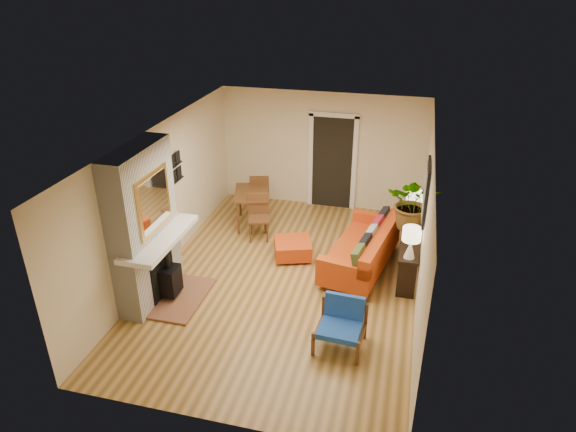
% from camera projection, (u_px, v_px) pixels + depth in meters
% --- Properties ---
extents(room_shell, '(6.50, 6.50, 6.50)m').
position_uv_depth(room_shell, '(345.00, 165.00, 10.68)').
color(room_shell, '#BB8B48').
rests_on(room_shell, ground).
extents(fireplace, '(1.09, 1.68, 2.60)m').
position_uv_depth(fireplace, '(147.00, 230.00, 8.09)').
color(fireplace, white).
rests_on(fireplace, ground).
extents(sofa, '(1.30, 2.29, 0.85)m').
position_uv_depth(sofa, '(365.00, 249.00, 9.27)').
color(sofa, silver).
rests_on(sofa, ground).
extents(ottoman, '(0.85, 0.85, 0.34)m').
position_uv_depth(ottoman, '(293.00, 248.00, 9.67)').
color(ottoman, silver).
rests_on(ottoman, ground).
extents(blue_chair, '(0.72, 0.71, 0.72)m').
position_uv_depth(blue_chair, '(342.00, 321.00, 7.39)').
color(blue_chair, brown).
rests_on(blue_chair, ground).
extents(dining_table, '(1.05, 1.75, 0.92)m').
position_uv_depth(dining_table, '(255.00, 198.00, 10.71)').
color(dining_table, brown).
rests_on(dining_table, ground).
extents(console_table, '(0.34, 1.85, 0.72)m').
position_uv_depth(console_table, '(410.00, 243.00, 9.06)').
color(console_table, black).
rests_on(console_table, ground).
extents(lamp_near, '(0.30, 0.30, 0.54)m').
position_uv_depth(lamp_near, '(411.00, 239.00, 8.18)').
color(lamp_near, white).
rests_on(lamp_near, console_table).
extents(lamp_far, '(0.30, 0.30, 0.54)m').
position_uv_depth(lamp_far, '(414.00, 201.00, 9.48)').
color(lamp_far, white).
rests_on(lamp_far, console_table).
extents(houseplant, '(0.95, 0.84, 1.00)m').
position_uv_depth(houseplant, '(414.00, 203.00, 9.03)').
color(houseplant, '#1E5919').
rests_on(houseplant, console_table).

